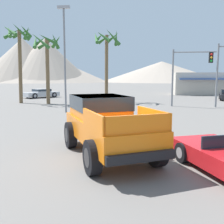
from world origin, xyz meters
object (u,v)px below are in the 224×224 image
at_px(palm_tree_tall, 19,45).
at_px(palm_tree_leaning, 107,48).
at_px(orange_pickup_truck, 105,121).
at_px(palm_tree_short, 47,51).
at_px(street_lamp_post, 65,50).
at_px(parked_car_silver, 41,93).
at_px(traffic_light_crosswalk, 190,66).

xyz_separation_m(palm_tree_tall, palm_tree_leaning, (8.50, 2.54, -0.20)).
distance_m(orange_pickup_truck, palm_tree_short, 18.49).
height_order(street_lamp_post, palm_tree_leaning, street_lamp_post).
height_order(orange_pickup_truck, parked_car_silver, orange_pickup_truck).
xyz_separation_m(traffic_light_crosswalk, palm_tree_short, (-13.48, 0.74, 1.57)).
bearing_deg(traffic_light_crosswalk, palm_tree_tall, 175.71).
height_order(traffic_light_crosswalk, palm_tree_leaning, palm_tree_leaning).
bearing_deg(parked_car_silver, orange_pickup_truck, 154.33).
bearing_deg(palm_tree_leaning, palm_tree_tall, -163.36).
relative_size(parked_car_silver, palm_tree_leaning, 0.62).
xyz_separation_m(street_lamp_post, palm_tree_leaning, (1.85, 9.02, 1.01)).
height_order(palm_tree_tall, palm_tree_leaning, palm_tree_tall).
xyz_separation_m(parked_car_silver, palm_tree_tall, (0.69, -7.03, 5.26)).
bearing_deg(parked_car_silver, traffic_light_crosswalk, -167.88).
xyz_separation_m(parked_car_silver, palm_tree_leaning, (9.20, -4.49, 5.06)).
height_order(street_lamp_post, palm_tree_tall, palm_tree_tall).
xyz_separation_m(palm_tree_short, palm_tree_leaning, (5.46, 3.04, 0.50)).
distance_m(traffic_light_crosswalk, street_lamp_post, 11.22).
relative_size(street_lamp_post, palm_tree_short, 1.13).
bearing_deg(street_lamp_post, palm_tree_leaning, 78.40).
relative_size(traffic_light_crosswalk, street_lamp_post, 0.66).
height_order(parked_car_silver, traffic_light_crosswalk, traffic_light_crosswalk).
height_order(traffic_light_crosswalk, street_lamp_post, street_lamp_post).
distance_m(orange_pickup_truck, street_lamp_post, 11.64).
distance_m(street_lamp_post, palm_tree_leaning, 9.26).
height_order(orange_pickup_truck, palm_tree_short, palm_tree_short).
bearing_deg(parked_car_silver, street_lamp_post, 156.32).
bearing_deg(palm_tree_short, street_lamp_post, -58.87).
distance_m(street_lamp_post, palm_tree_short, 7.01).
relative_size(traffic_light_crosswalk, palm_tree_short, 0.75).
relative_size(orange_pickup_truck, palm_tree_tall, 0.69).
distance_m(palm_tree_tall, palm_tree_short, 3.16).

